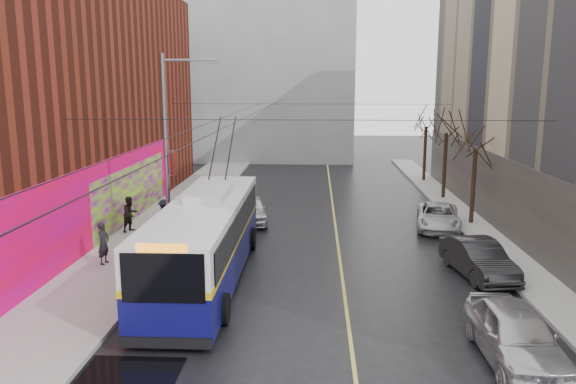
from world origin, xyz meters
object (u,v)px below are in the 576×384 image
(tree_far, at_px, (427,117))
(parked_car_b, at_px, (478,259))
(pedestrian_a, at_px, (104,243))
(pedestrian_c, at_px, (164,215))
(following_car, at_px, (251,209))
(parked_car_a, at_px, (515,334))
(tree_near, at_px, (477,135))
(streetlight_pole, at_px, (169,149))
(tree_mid, at_px, (447,121))
(trolleybus, at_px, (206,238))
(pedestrian_b, at_px, (130,214))
(parked_car_c, at_px, (438,217))

(tree_far, height_order, parked_car_b, tree_far)
(parked_car_b, height_order, pedestrian_a, pedestrian_a)
(pedestrian_c, bearing_deg, following_car, -78.30)
(parked_car_a, bearing_deg, tree_near, 78.23)
(streetlight_pole, xyz_separation_m, parked_car_a, (12.16, -9.65, -4.03))
(streetlight_pole, distance_m, pedestrian_c, 5.34)
(tree_mid, height_order, pedestrian_c, tree_mid)
(trolleybus, height_order, parked_car_a, trolleybus)
(tree_mid, xyz_separation_m, tree_far, (0.00, 7.00, -0.11))
(pedestrian_a, distance_m, pedestrian_b, 5.32)
(trolleybus, distance_m, pedestrian_b, 8.44)
(parked_car_a, xyz_separation_m, pedestrian_c, (-13.50, 13.08, 0.17))
(parked_car_a, height_order, following_car, parked_car_a)
(streetlight_pole, relative_size, parked_car_c, 1.89)
(streetlight_pole, relative_size, pedestrian_a, 4.97)
(tree_far, bearing_deg, pedestrian_a, -128.48)
(tree_near, height_order, following_car, tree_near)
(tree_far, bearing_deg, streetlight_pole, -127.12)
(following_car, distance_m, pedestrian_a, 9.75)
(tree_mid, distance_m, pedestrian_c, 19.52)
(tree_mid, bearing_deg, pedestrian_a, -139.31)
(parked_car_a, bearing_deg, following_car, 119.56)
(parked_car_a, xyz_separation_m, pedestrian_b, (-15.19, 12.82, 0.26))
(following_car, bearing_deg, tree_far, 39.75)
(tree_far, relative_size, pedestrian_c, 3.96)
(tree_mid, bearing_deg, pedestrian_c, -149.86)
(trolleybus, bearing_deg, streetlight_pole, 122.66)
(tree_mid, bearing_deg, trolleybus, -128.23)
(tree_mid, relative_size, trolleybus, 0.52)
(tree_far, bearing_deg, parked_car_b, -95.08)
(tree_near, height_order, pedestrian_b, tree_near)
(tree_far, distance_m, following_car, 19.08)
(streetlight_pole, relative_size, pedestrian_b, 4.86)
(parked_car_b, bearing_deg, pedestrian_c, 147.82)
(tree_far, bearing_deg, pedestrian_c, -134.84)
(streetlight_pole, xyz_separation_m, trolleybus, (2.21, -3.41, -3.15))
(tree_near, relative_size, pedestrian_a, 3.54)
(following_car, xyz_separation_m, pedestrian_a, (-5.32, -8.17, 0.32))
(trolleybus, bearing_deg, parked_car_a, -32.33)
(parked_car_b, relative_size, pedestrian_c, 2.72)
(tree_mid, relative_size, parked_car_c, 1.40)
(tree_near, bearing_deg, pedestrian_b, -171.16)
(parked_car_b, relative_size, following_car, 1.05)
(tree_near, height_order, parked_car_c, tree_near)
(streetlight_pole, distance_m, pedestrian_a, 4.98)
(parked_car_c, distance_m, pedestrian_a, 17.18)
(tree_near, relative_size, parked_car_a, 1.34)
(parked_car_c, bearing_deg, pedestrian_b, -163.40)
(streetlight_pole, relative_size, trolleybus, 0.70)
(tree_far, xyz_separation_m, parked_car_a, (-2.97, -29.65, -4.33))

